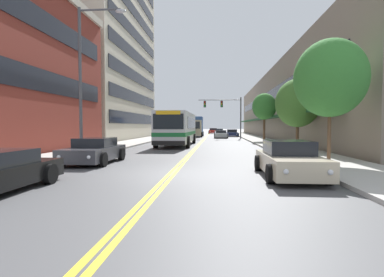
{
  "coord_description": "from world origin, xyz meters",
  "views": [
    {
      "loc": [
        1.68,
        -11.2,
        1.83
      ],
      "look_at": [
        -0.71,
        18.42,
        0.57
      ],
      "focal_mm": 28.0,
      "sensor_mm": 36.0,
      "label": 1
    }
  ],
  "objects_px": {
    "city_bus": "(178,127)",
    "box_truck": "(195,127)",
    "car_silver_moving_second": "(221,134)",
    "street_tree_right_far": "(264,107)",
    "car_slate_blue_parked_left_far": "(174,134)",
    "car_red_moving_third": "(213,131)",
    "street_tree_right_near": "(330,78)",
    "car_navy_parked_right_mid": "(232,133)",
    "traffic_signal_mast": "(226,109)",
    "car_white_moving_lead": "(219,132)",
    "car_dark_grey_parked_left_mid": "(94,151)",
    "car_champagne_parked_right_foreground": "(289,160)",
    "street_tree_right_mid": "(298,103)",
    "street_lamp_left_near": "(87,70)"
  },
  "relations": [
    {
      "from": "city_bus",
      "to": "box_truck",
      "type": "xyz_separation_m",
      "value": [
        0.11,
        22.18,
        -0.01
      ]
    },
    {
      "from": "car_silver_moving_second",
      "to": "street_tree_right_far",
      "type": "xyz_separation_m",
      "value": [
        4.75,
        -10.32,
        3.46
      ]
    },
    {
      "from": "car_slate_blue_parked_left_far",
      "to": "box_truck",
      "type": "xyz_separation_m",
      "value": [
        2.6,
        7.07,
        1.07
      ]
    },
    {
      "from": "car_silver_moving_second",
      "to": "box_truck",
      "type": "relative_size",
      "value": 0.72
    },
    {
      "from": "car_red_moving_third",
      "to": "street_tree_right_near",
      "type": "distance_m",
      "value": 55.96
    },
    {
      "from": "car_navy_parked_right_mid",
      "to": "street_tree_right_far",
      "type": "xyz_separation_m",
      "value": [
        2.79,
        -16.69,
        3.45
      ]
    },
    {
      "from": "car_slate_blue_parked_left_far",
      "to": "car_silver_moving_second",
      "type": "distance_m",
      "value": 7.14
    },
    {
      "from": "city_bus",
      "to": "traffic_signal_mast",
      "type": "distance_m",
      "value": 16.5
    },
    {
      "from": "car_navy_parked_right_mid",
      "to": "street_tree_right_far",
      "type": "height_order",
      "value": "street_tree_right_far"
    },
    {
      "from": "car_white_moving_lead",
      "to": "street_tree_right_near",
      "type": "relative_size",
      "value": 0.8
    },
    {
      "from": "car_dark_grey_parked_left_mid",
      "to": "car_red_moving_third",
      "type": "xyz_separation_m",
      "value": [
        5.29,
        55.67,
        0.03
      ]
    },
    {
      "from": "car_slate_blue_parked_left_far",
      "to": "car_navy_parked_right_mid",
      "type": "bearing_deg",
      "value": 43.85
    },
    {
      "from": "car_champagne_parked_right_foreground",
      "to": "street_tree_right_mid",
      "type": "distance_m",
      "value": 13.29
    },
    {
      "from": "car_white_moving_lead",
      "to": "car_red_moving_third",
      "type": "relative_size",
      "value": 1.09
    },
    {
      "from": "traffic_signal_mast",
      "to": "car_dark_grey_parked_left_mid",
      "type": "bearing_deg",
      "value": -104.05
    },
    {
      "from": "car_champagne_parked_right_foreground",
      "to": "box_truck",
      "type": "distance_m",
      "value": 39.64
    },
    {
      "from": "car_red_moving_third",
      "to": "box_truck",
      "type": "xyz_separation_m",
      "value": [
        -2.83,
        -19.77,
        1.09
      ]
    },
    {
      "from": "car_dark_grey_parked_left_mid",
      "to": "car_silver_moving_second",
      "type": "relative_size",
      "value": 0.89
    },
    {
      "from": "car_red_moving_third",
      "to": "car_dark_grey_parked_left_mid",
      "type": "bearing_deg",
      "value": -95.43
    },
    {
      "from": "city_bus",
      "to": "car_white_moving_lead",
      "type": "relative_size",
      "value": 2.43
    },
    {
      "from": "car_champagne_parked_right_foreground",
      "to": "car_navy_parked_right_mid",
      "type": "relative_size",
      "value": 1.04
    },
    {
      "from": "car_white_moving_lead",
      "to": "car_silver_moving_second",
      "type": "xyz_separation_m",
      "value": [
        0.12,
        -14.91,
        -0.02
      ]
    },
    {
      "from": "car_red_moving_third",
      "to": "box_truck",
      "type": "distance_m",
      "value": 20.0
    },
    {
      "from": "traffic_signal_mast",
      "to": "street_lamp_left_near",
      "type": "relative_size",
      "value": 0.79
    },
    {
      "from": "city_bus",
      "to": "traffic_signal_mast",
      "type": "bearing_deg",
      "value": 72.29
    },
    {
      "from": "street_tree_right_far",
      "to": "box_truck",
      "type": "bearing_deg",
      "value": 120.39
    },
    {
      "from": "city_bus",
      "to": "car_silver_moving_second",
      "type": "relative_size",
      "value": 2.27
    },
    {
      "from": "box_truck",
      "to": "street_tree_right_far",
      "type": "height_order",
      "value": "street_tree_right_far"
    },
    {
      "from": "traffic_signal_mast",
      "to": "box_truck",
      "type": "bearing_deg",
      "value": 126.13
    },
    {
      "from": "car_white_moving_lead",
      "to": "traffic_signal_mast",
      "type": "bearing_deg",
      "value": -87.45
    },
    {
      "from": "car_white_moving_lead",
      "to": "box_truck",
      "type": "relative_size",
      "value": 0.67
    },
    {
      "from": "car_champagne_parked_right_foreground",
      "to": "car_white_moving_lead",
      "type": "height_order",
      "value": "car_champagne_parked_right_foreground"
    },
    {
      "from": "car_slate_blue_parked_left_far",
      "to": "street_tree_right_far",
      "type": "relative_size",
      "value": 0.82
    },
    {
      "from": "car_slate_blue_parked_left_far",
      "to": "car_red_moving_third",
      "type": "distance_m",
      "value": 27.38
    },
    {
      "from": "car_slate_blue_parked_left_far",
      "to": "box_truck",
      "type": "distance_m",
      "value": 7.61
    },
    {
      "from": "box_truck",
      "to": "street_tree_right_near",
      "type": "relative_size",
      "value": 1.19
    },
    {
      "from": "car_white_moving_lead",
      "to": "street_lamp_left_near",
      "type": "distance_m",
      "value": 45.84
    },
    {
      "from": "car_dark_grey_parked_left_mid",
      "to": "street_tree_right_near",
      "type": "distance_m",
      "value": 11.73
    },
    {
      "from": "street_tree_right_near",
      "to": "car_navy_parked_right_mid",
      "type": "bearing_deg",
      "value": 93.92
    },
    {
      "from": "traffic_signal_mast",
      "to": "car_white_moving_lead",
      "type": "bearing_deg",
      "value": 92.55
    },
    {
      "from": "city_bus",
      "to": "street_lamp_left_near",
      "type": "distance_m",
      "value": 13.65
    },
    {
      "from": "car_silver_moving_second",
      "to": "street_tree_right_far",
      "type": "bearing_deg",
      "value": -65.29
    },
    {
      "from": "car_silver_moving_second",
      "to": "box_truck",
      "type": "bearing_deg",
      "value": 130.27
    },
    {
      "from": "street_tree_right_mid",
      "to": "street_tree_right_far",
      "type": "bearing_deg",
      "value": 93.57
    },
    {
      "from": "box_truck",
      "to": "car_champagne_parked_right_foreground",
      "type": "bearing_deg",
      "value": -81.12
    },
    {
      "from": "car_silver_moving_second",
      "to": "traffic_signal_mast",
      "type": "relative_size",
      "value": 0.79
    },
    {
      "from": "car_dark_grey_parked_left_mid",
      "to": "car_champagne_parked_right_foreground",
      "type": "height_order",
      "value": "car_champagne_parked_right_foreground"
    },
    {
      "from": "street_lamp_left_near",
      "to": "street_tree_right_far",
      "type": "height_order",
      "value": "street_lamp_left_near"
    },
    {
      "from": "box_truck",
      "to": "street_tree_right_far",
      "type": "relative_size",
      "value": 1.25
    },
    {
      "from": "car_red_moving_third",
      "to": "street_lamp_left_near",
      "type": "relative_size",
      "value": 0.53
    }
  ]
}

